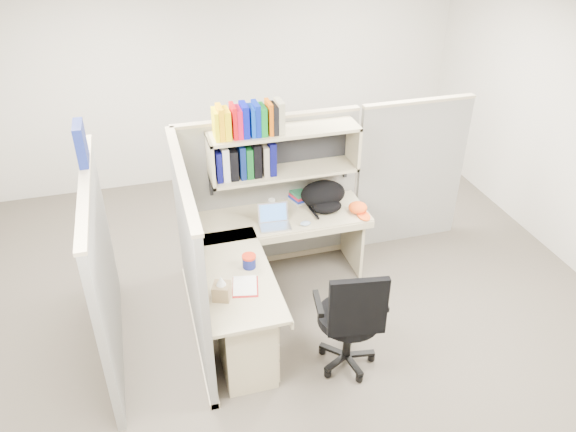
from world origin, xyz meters
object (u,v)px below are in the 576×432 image
object	(u,v)px
laptop	(275,218)
backpack	(325,197)
desk	(258,304)
task_chair	(349,334)
snack_canister	(249,261)

from	to	relation	value
laptop	backpack	xyz separation A→B (m)	(0.55, 0.19, 0.03)
backpack	desk	bearing A→B (deg)	-122.27
desk	task_chair	world-z (taller)	task_chair
task_chair	backpack	bearing A→B (deg)	79.79
snack_canister	task_chair	bearing A→B (deg)	-43.49
laptop	backpack	world-z (taller)	backpack
snack_canister	backpack	bearing A→B (deg)	38.57
backpack	laptop	bearing A→B (deg)	-147.96
desk	snack_canister	bearing A→B (deg)	100.09
laptop	backpack	bearing A→B (deg)	23.58
desk	snack_canister	distance (m)	0.38
desk	backpack	size ratio (longest dim) A/B	3.93
desk	snack_canister	xyz separation A→B (m)	(-0.03, 0.15, 0.35)
task_chair	snack_canister	bearing A→B (deg)	136.51
desk	task_chair	bearing A→B (deg)	-36.93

